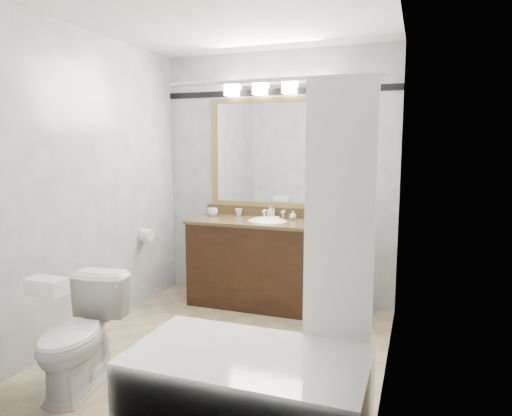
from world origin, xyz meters
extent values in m
cube|color=tan|center=(0.00, 0.00, -0.01)|extent=(2.40, 2.60, 0.01)
cube|color=white|center=(0.00, 0.00, 2.50)|extent=(2.40, 2.60, 0.01)
cube|color=silver|center=(0.00, 1.30, 1.25)|extent=(2.40, 0.01, 2.50)
cube|color=silver|center=(0.00, -1.30, 1.25)|extent=(2.40, 0.01, 2.50)
cube|color=silver|center=(-1.20, 0.00, 1.25)|extent=(0.01, 2.60, 2.50)
cube|color=silver|center=(1.20, 0.00, 1.25)|extent=(0.01, 2.60, 2.50)
cube|color=black|center=(0.00, 1.01, 0.41)|extent=(1.50, 0.55, 0.82)
cube|color=olive|center=(0.00, 1.01, 0.83)|extent=(1.53, 0.58, 0.03)
cube|color=olive|center=(0.00, 1.29, 0.90)|extent=(1.53, 0.03, 0.10)
ellipsoid|color=white|center=(0.00, 1.01, 0.82)|extent=(0.44, 0.34, 0.14)
cube|color=#9B7F46|center=(0.00, 1.28, 2.02)|extent=(1.40, 0.04, 0.05)
cube|color=#9B7F46|center=(0.00, 1.28, 0.97)|extent=(1.40, 0.04, 0.05)
cube|color=#9B7F46|center=(-0.68, 1.28, 1.50)|extent=(0.05, 0.04, 1.00)
cube|color=#9B7F46|center=(0.68, 1.28, 1.50)|extent=(0.05, 0.04, 1.00)
cube|color=white|center=(0.00, 1.29, 1.50)|extent=(1.30, 0.01, 1.00)
cube|color=silver|center=(0.00, 1.27, 2.15)|extent=(0.90, 0.05, 0.03)
cube|color=white|center=(-0.45, 1.22, 2.13)|extent=(0.12, 0.12, 0.12)
cube|color=white|center=(-0.15, 1.22, 2.13)|extent=(0.12, 0.12, 0.12)
cube|color=white|center=(0.15, 1.22, 2.13)|extent=(0.12, 0.12, 0.12)
cube|color=white|center=(0.45, 1.22, 2.13)|extent=(0.12, 0.12, 0.12)
cube|color=black|center=(0.00, 1.29, 2.10)|extent=(2.40, 0.01, 0.06)
cube|color=white|center=(0.53, -0.92, 0.23)|extent=(1.30, 0.72, 0.45)
cylinder|color=silver|center=(0.53, -0.54, 1.95)|extent=(1.30, 0.02, 0.02)
cube|color=white|center=(0.95, -0.55, 1.18)|extent=(0.40, 0.04, 1.55)
cylinder|color=white|center=(-1.14, 0.66, 0.70)|extent=(0.11, 0.12, 0.12)
imported|color=white|center=(-0.65, -0.87, 0.36)|extent=(0.50, 0.75, 0.71)
cube|color=white|center=(-0.65, -1.12, 0.76)|extent=(0.23, 0.13, 0.09)
cylinder|color=black|center=(0.56, 0.94, 0.86)|extent=(0.17, 0.17, 0.02)
cylinder|color=black|center=(0.57, 1.00, 0.98)|extent=(0.14, 0.14, 0.25)
sphere|color=black|center=(0.57, 1.00, 1.11)|extent=(0.15, 0.15, 0.15)
cube|color=black|center=(0.56, 0.92, 1.06)|extent=(0.11, 0.11, 0.05)
cylinder|color=silver|center=(0.56, 0.92, 0.89)|extent=(0.06, 0.06, 0.06)
imported|color=white|center=(-0.63, 1.12, 0.89)|extent=(0.13, 0.13, 0.08)
imported|color=white|center=(-0.39, 1.23, 0.89)|extent=(0.10, 0.10, 0.07)
imported|color=white|center=(-0.05, 1.23, 0.91)|extent=(0.07, 0.07, 0.12)
imported|color=white|center=(0.21, 1.18, 0.89)|extent=(0.08, 0.08, 0.09)
cube|color=beige|center=(0.03, 1.13, 0.86)|extent=(0.10, 0.07, 0.03)
camera|label=1|loc=(1.37, -3.12, 1.57)|focal=32.00mm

